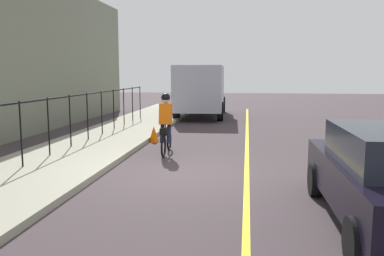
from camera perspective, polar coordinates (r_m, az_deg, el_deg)
ground_plane at (r=9.77m, az=-1.77°, el=-6.51°), size 80.00×80.00×0.00m
lane_line_centre at (r=9.64m, az=7.71°, el=-6.75°), size 36.00×0.12×0.01m
sidewalk at (r=10.84m, az=-19.87°, el=-5.14°), size 40.00×3.20×0.15m
iron_fence at (r=11.71m, az=-19.62°, el=1.80°), size 19.23×0.04×1.60m
cyclist_lead at (r=11.93m, az=-3.71°, el=0.54°), size 1.71×0.37×1.83m
box_truck_background at (r=22.39m, az=1.31°, el=5.56°), size 6.78×2.72×2.78m
traffic_cone_near at (r=14.28m, az=-5.39°, el=-0.86°), size 0.36×0.36×0.55m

